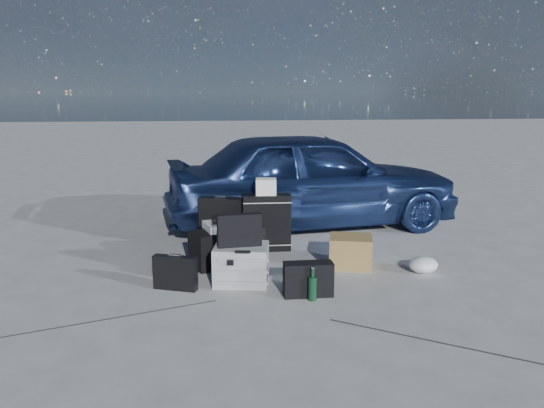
{
  "coord_description": "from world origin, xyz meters",
  "views": [
    {
      "loc": [
        -0.71,
        -4.6,
        1.78
      ],
      "look_at": [
        -0.03,
        0.85,
        0.62
      ],
      "focal_mm": 35.0,
      "sensor_mm": 36.0,
      "label": 1
    }
  ],
  "objects_px": {
    "duffel_bag": "(227,246)",
    "cardboard_box": "(351,251)",
    "suitcase_right": "(267,222)",
    "suitcase_left": "(221,224)",
    "car": "(312,178)",
    "green_bottle": "(313,284)",
    "pelican_case": "(241,264)",
    "briefcase": "(175,273)"
  },
  "relations": [
    {
      "from": "duffel_bag",
      "to": "suitcase_right",
      "type": "bearing_deg",
      "value": 18.2
    },
    {
      "from": "briefcase",
      "to": "suitcase_right",
      "type": "bearing_deg",
      "value": 70.53
    },
    {
      "from": "suitcase_left",
      "to": "car",
      "type": "bearing_deg",
      "value": 63.42
    },
    {
      "from": "suitcase_left",
      "to": "suitcase_right",
      "type": "xyz_separation_m",
      "value": [
        0.52,
        -0.02,
        0.01
      ]
    },
    {
      "from": "car",
      "to": "suitcase_left",
      "type": "distance_m",
      "value": 1.64
    },
    {
      "from": "pelican_case",
      "to": "suitcase_left",
      "type": "bearing_deg",
      "value": 108.18
    },
    {
      "from": "pelican_case",
      "to": "duffel_bag",
      "type": "xyz_separation_m",
      "value": [
        -0.11,
        0.59,
        0.01
      ]
    },
    {
      "from": "car",
      "to": "cardboard_box",
      "type": "relative_size",
      "value": 8.99
    },
    {
      "from": "briefcase",
      "to": "pelican_case",
      "type": "bearing_deg",
      "value": 30.63
    },
    {
      "from": "car",
      "to": "suitcase_left",
      "type": "height_order",
      "value": "car"
    },
    {
      "from": "suitcase_right",
      "to": "green_bottle",
      "type": "bearing_deg",
      "value": -80.01
    },
    {
      "from": "suitcase_right",
      "to": "duffel_bag",
      "type": "bearing_deg",
      "value": -134.19
    },
    {
      "from": "car",
      "to": "briefcase",
      "type": "xyz_separation_m",
      "value": [
        -1.71,
        -2.17,
        -0.5
      ]
    },
    {
      "from": "suitcase_left",
      "to": "duffel_bag",
      "type": "relative_size",
      "value": 0.83
    },
    {
      "from": "briefcase",
      "to": "cardboard_box",
      "type": "height_order",
      "value": "cardboard_box"
    },
    {
      "from": "cardboard_box",
      "to": "green_bottle",
      "type": "relative_size",
      "value": 1.47
    },
    {
      "from": "duffel_bag",
      "to": "car",
      "type": "bearing_deg",
      "value": 25.18
    },
    {
      "from": "duffel_bag",
      "to": "green_bottle",
      "type": "height_order",
      "value": "duffel_bag"
    },
    {
      "from": "duffel_bag",
      "to": "green_bottle",
      "type": "xyz_separation_m",
      "value": [
        0.69,
        -1.11,
        -0.04
      ]
    },
    {
      "from": "duffel_bag",
      "to": "briefcase",
      "type": "bearing_deg",
      "value": -151.8
    },
    {
      "from": "cardboard_box",
      "to": "pelican_case",
      "type": "bearing_deg",
      "value": -163.61
    },
    {
      "from": "duffel_bag",
      "to": "green_bottle",
      "type": "distance_m",
      "value": 1.31
    },
    {
      "from": "green_bottle",
      "to": "duffel_bag",
      "type": "bearing_deg",
      "value": 122.11
    },
    {
      "from": "duffel_bag",
      "to": "cardboard_box",
      "type": "height_order",
      "value": "duffel_bag"
    },
    {
      "from": "suitcase_left",
      "to": "cardboard_box",
      "type": "bearing_deg",
      "value": -4.12
    },
    {
      "from": "car",
      "to": "duffel_bag",
      "type": "height_order",
      "value": "car"
    },
    {
      "from": "duffel_bag",
      "to": "cardboard_box",
      "type": "xyz_separation_m",
      "value": [
        1.27,
        -0.25,
        -0.03
      ]
    },
    {
      "from": "pelican_case",
      "to": "suitcase_left",
      "type": "height_order",
      "value": "suitcase_left"
    },
    {
      "from": "car",
      "to": "green_bottle",
      "type": "height_order",
      "value": "car"
    },
    {
      "from": "suitcase_right",
      "to": "car",
      "type": "bearing_deg",
      "value": 56.43
    },
    {
      "from": "car",
      "to": "briefcase",
      "type": "relative_size",
      "value": 9.41
    },
    {
      "from": "briefcase",
      "to": "suitcase_right",
      "type": "distance_m",
      "value": 1.52
    },
    {
      "from": "briefcase",
      "to": "duffel_bag",
      "type": "height_order",
      "value": "duffel_bag"
    },
    {
      "from": "pelican_case",
      "to": "suitcase_right",
      "type": "xyz_separation_m",
      "value": [
        0.36,
        1.04,
        0.14
      ]
    },
    {
      "from": "briefcase",
      "to": "duffel_bag",
      "type": "xyz_separation_m",
      "value": [
        0.51,
        0.69,
        0.03
      ]
    },
    {
      "from": "suitcase_right",
      "to": "cardboard_box",
      "type": "distance_m",
      "value": 1.08
    },
    {
      "from": "duffel_bag",
      "to": "suitcase_left",
      "type": "bearing_deg",
      "value": 69.82
    },
    {
      "from": "suitcase_right",
      "to": "green_bottle",
      "type": "relative_size",
      "value": 2.23
    },
    {
      "from": "briefcase",
      "to": "suitcase_left",
      "type": "xyz_separation_m",
      "value": [
        0.46,
        1.17,
        0.15
      ]
    },
    {
      "from": "car",
      "to": "pelican_case",
      "type": "xyz_separation_m",
      "value": [
        -1.09,
        -2.06,
        -0.47
      ]
    },
    {
      "from": "pelican_case",
      "to": "briefcase",
      "type": "distance_m",
      "value": 0.62
    },
    {
      "from": "briefcase",
      "to": "suitcase_left",
      "type": "height_order",
      "value": "suitcase_left"
    }
  ]
}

